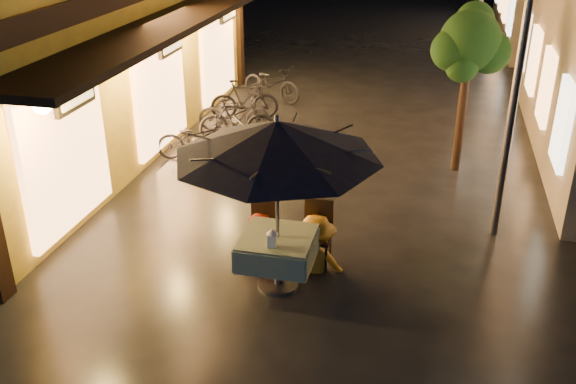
% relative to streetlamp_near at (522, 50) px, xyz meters
% --- Properties ---
extents(ground, '(90.00, 90.00, 0.00)m').
position_rel_streetlamp_near_xyz_m(ground, '(-3.00, -2.00, -2.92)').
color(ground, black).
rests_on(ground, ground).
extents(street_tree, '(1.43, 1.20, 3.15)m').
position_rel_streetlamp_near_xyz_m(street_tree, '(-0.59, 2.51, -0.50)').
color(street_tree, black).
rests_on(street_tree, ground).
extents(streetlamp_near, '(0.36, 0.36, 4.23)m').
position_rel_streetlamp_near_xyz_m(streetlamp_near, '(0.00, 0.00, 0.00)').
color(streetlamp_near, '#59595E').
rests_on(streetlamp_near, ground).
extents(cafe_table, '(0.99, 0.99, 0.78)m').
position_rel_streetlamp_near_xyz_m(cafe_table, '(-2.97, -2.23, -2.33)').
color(cafe_table, '#59595E').
rests_on(cafe_table, ground).
extents(patio_umbrella, '(2.68, 2.68, 2.46)m').
position_rel_streetlamp_near_xyz_m(patio_umbrella, '(-2.97, -2.23, -0.77)').
color(patio_umbrella, '#59595E').
rests_on(patio_umbrella, ground).
extents(cafe_chair_left, '(0.42, 0.42, 0.97)m').
position_rel_streetlamp_near_xyz_m(cafe_chair_left, '(-3.37, -1.49, -2.38)').
color(cafe_chair_left, black).
rests_on(cafe_chair_left, ground).
extents(cafe_chair_right, '(0.42, 0.42, 0.97)m').
position_rel_streetlamp_near_xyz_m(cafe_chair_right, '(-2.57, -1.49, -2.38)').
color(cafe_chair_right, black).
rests_on(cafe_chair_right, ground).
extents(table_lantern, '(0.16, 0.16, 0.25)m').
position_rel_streetlamp_near_xyz_m(table_lantern, '(-2.97, -2.50, -2.00)').
color(table_lantern, white).
rests_on(table_lantern, cafe_table).
extents(person_orange, '(0.85, 0.73, 1.50)m').
position_rel_streetlamp_near_xyz_m(person_orange, '(-3.42, -1.67, -2.17)').
color(person_orange, '#F23B12').
rests_on(person_orange, ground).
extents(person_yellow, '(1.08, 0.69, 1.59)m').
position_rel_streetlamp_near_xyz_m(person_yellow, '(-2.56, -1.64, -2.12)').
color(person_yellow, orange).
rests_on(person_yellow, ground).
extents(bicycle_0, '(1.66, 1.08, 0.82)m').
position_rel_streetlamp_near_xyz_m(bicycle_0, '(-5.71, 1.92, -2.51)').
color(bicycle_0, black).
rests_on(bicycle_0, ground).
extents(bicycle_1, '(1.70, 0.93, 0.98)m').
position_rel_streetlamp_near_xyz_m(bicycle_1, '(-5.17, 2.95, -2.43)').
color(bicycle_1, black).
rests_on(bicycle_1, ground).
extents(bicycle_2, '(1.69, 0.81, 0.85)m').
position_rel_streetlamp_near_xyz_m(bicycle_2, '(-5.44, 3.60, -2.49)').
color(bicycle_2, black).
rests_on(bicycle_2, ground).
extents(bicycle_3, '(1.65, 0.92, 0.96)m').
position_rel_streetlamp_near_xyz_m(bicycle_3, '(-5.46, 4.46, -2.44)').
color(bicycle_3, black).
rests_on(bicycle_3, ground).
extents(bicycle_4, '(1.86, 1.26, 0.92)m').
position_rel_streetlamp_near_xyz_m(bicycle_4, '(-5.21, 6.07, -2.45)').
color(bicycle_4, black).
rests_on(bicycle_4, ground).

